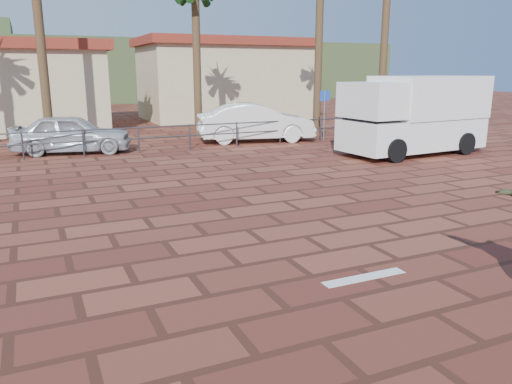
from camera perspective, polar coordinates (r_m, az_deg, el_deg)
ground at (r=8.42m, az=3.51°, el=-7.55°), size 120.00×120.00×0.00m
paint_stripe at (r=7.83m, az=12.28°, el=-9.51°), size 1.40×0.22×0.01m
guardrail at (r=19.43m, az=-13.28°, el=6.37°), size 24.06×0.06×1.00m
building_east at (r=33.06m, az=-3.72°, el=12.83°), size 10.60×6.60×5.00m
hill_front at (r=57.04m, az=-21.18°, el=12.80°), size 70.00×18.00×6.00m
campervan at (r=19.54m, az=17.67°, el=8.55°), size 5.65×2.75×2.85m
car_silver at (r=20.11m, az=-20.30°, el=6.27°), size 4.58×2.64×1.47m
car_white at (r=21.97m, az=-0.04°, el=7.94°), size 5.29×2.77×1.66m
street_sign at (r=22.39m, az=7.84°, el=9.72°), size 0.44×0.12×2.19m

